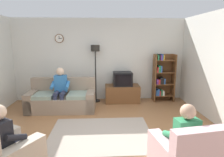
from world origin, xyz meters
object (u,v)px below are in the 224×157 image
person_in_right_armchair (183,135)px  floor_lamp (95,58)px  person_on_couch (60,87)px  person_in_left_armchair (7,136)px  bookshelf (162,77)px  couch (62,99)px  tv_stand (122,94)px  tv (122,79)px

person_in_right_armchair → floor_lamp: bearing=111.3°
person_on_couch → person_in_left_armchair: 2.66m
bookshelf → person_in_right_armchair: bookshelf is taller
couch → tv_stand: (1.82, 0.64, -0.04)m
couch → floor_lamp: size_ratio=1.04×
bookshelf → floor_lamp: 2.28m
tv → floor_lamp: (-0.86, 0.12, 0.67)m
person_on_couch → person_in_right_armchair: bearing=-49.1°
floor_lamp → person_in_left_armchair: (-1.21, -3.49, -0.85)m
floor_lamp → person_in_left_armchair: bearing=-109.2°
tv → person_in_left_armchair: person_in_left_armchair is taller
tv → person_in_right_armchair: (0.54, -3.47, -0.17)m
person_in_left_armchair → tv: bearing=58.3°
tv → person_in_left_armchair: (-2.08, -3.37, -0.17)m
person_in_right_armchair → person_in_left_armchair: bearing=177.8°
tv_stand → person_in_left_armchair: size_ratio=0.98×
bookshelf → person_on_couch: 3.27m
bookshelf → floor_lamp: floor_lamp is taller
tv → person_on_couch: (-1.84, -0.72, -0.08)m
bookshelf → floor_lamp: size_ratio=0.84×
bookshelf → person_in_right_armchair: size_ratio=1.39×
person_in_left_armchair → person_in_right_armchair: size_ratio=1.00×
person_on_couch → person_in_right_armchair: 3.63m
tv → person_in_right_armchair: 3.51m
person_on_couch → person_in_left_armchair: size_ratio=1.11×
person_in_left_armchair → person_on_couch: bearing=84.9°
couch → bookshelf: 3.26m
bookshelf → person_in_right_armchair: (-0.79, -3.56, -0.19)m
tv_stand → bookshelf: bearing=3.0°
floor_lamp → person_in_right_armchair: 3.95m
bookshelf → person_in_left_armchair: size_ratio=1.39×
tv_stand → person_on_couch: size_ratio=0.89×
floor_lamp → person_on_couch: size_ratio=1.49×
bookshelf → person_on_couch: bookshelf is taller
person_on_couch → tv: bearing=21.4°
tv → person_in_right_armchair: bearing=-81.2°
person_in_left_armchair → tv_stand: bearing=58.5°
tv_stand → person_in_right_armchair: person_in_right_armchair is taller
floor_lamp → person_on_couch: 1.49m
floor_lamp → person_in_right_armchair: (1.40, -3.59, -0.85)m
tv_stand → person_on_couch: bearing=-157.9°
person_on_couch → tv_stand: bearing=22.1°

